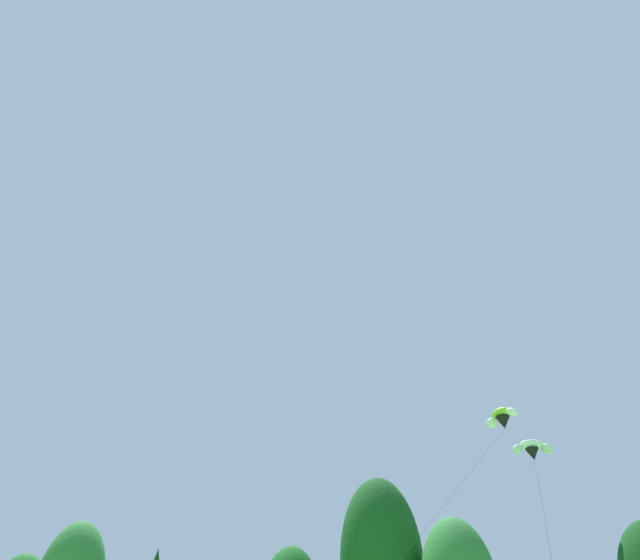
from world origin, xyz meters
name	(u,v)px	position (x,y,z in m)	size (l,w,h in m)	color
parafoil_kite_high_lime_white	(502,418)	(1.49, 47.94, 18.31)	(8.19, 22.11, 17.54)	#93D633
parafoil_kite_mid_white	(532,450)	(3.53, 42.99, 14.04)	(2.84, 22.60, 13.11)	white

